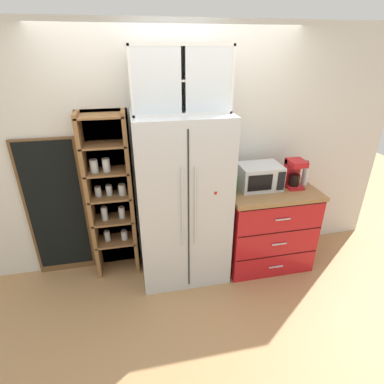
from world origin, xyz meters
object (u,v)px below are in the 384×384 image
(microwave, at_px, (259,176))
(bottle_green, at_px, (235,182))
(mug_sage, at_px, (274,187))
(coffee_maker, at_px, (294,173))
(chalkboard_menu, at_px, (57,210))
(bottle_clear, at_px, (305,174))
(refrigerator, at_px, (182,201))

(microwave, height_order, bottle_green, bottle_green)
(mug_sage, height_order, bottle_green, bottle_green)
(coffee_maker, height_order, bottle_green, coffee_maker)
(mug_sage, bearing_deg, chalkboard_menu, 170.74)
(coffee_maker, bearing_deg, microwave, 173.55)
(microwave, height_order, bottle_clear, bottle_clear)
(refrigerator, distance_m, microwave, 0.86)
(bottle_green, bearing_deg, coffee_maker, 3.86)
(mug_sage, xyz_separation_m, bottle_green, (-0.42, 0.03, 0.08))
(refrigerator, bearing_deg, mug_sage, -4.30)
(microwave, bearing_deg, mug_sage, -42.50)
(microwave, height_order, mug_sage, microwave)
(bottle_green, bearing_deg, microwave, 16.35)
(mug_sage, height_order, chalkboard_menu, chalkboard_menu)
(microwave, relative_size, coffee_maker, 1.42)
(coffee_maker, distance_m, bottle_clear, 0.16)
(microwave, distance_m, bottle_clear, 0.53)
(microwave, height_order, chalkboard_menu, chalkboard_menu)
(microwave, xyz_separation_m, bottle_clear, (0.53, -0.02, -0.01))
(bottle_green, bearing_deg, bottle_clear, 4.39)
(bottle_green, relative_size, bottle_clear, 1.04)
(bottle_clear, height_order, chalkboard_menu, chalkboard_menu)
(mug_sage, distance_m, bottle_green, 0.43)
(refrigerator, distance_m, bottle_green, 0.57)
(bottle_clear, relative_size, chalkboard_menu, 0.18)
(microwave, bearing_deg, coffee_maker, -6.45)
(refrigerator, bearing_deg, bottle_clear, 0.72)
(chalkboard_menu, bearing_deg, coffee_maker, -6.74)
(microwave, bearing_deg, bottle_clear, -2.61)
(bottle_clear, bearing_deg, refrigerator, -179.28)
(coffee_maker, xyz_separation_m, mug_sage, (-0.25, -0.07, -0.11))
(refrigerator, relative_size, chalkboard_menu, 1.16)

